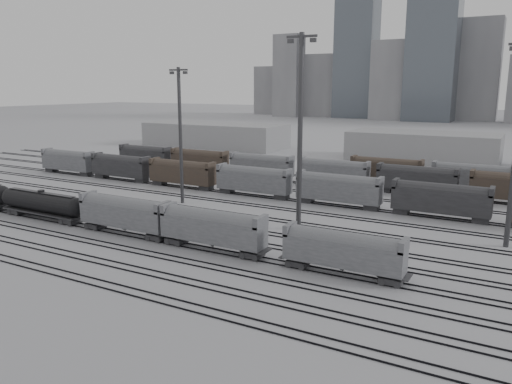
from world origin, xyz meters
The scene contains 14 objects.
ground centered at (0.00, 0.00, 0.00)m, with size 900.00×900.00×0.00m, color silver.
tracks centered at (0.00, 17.50, 0.08)m, with size 220.00×71.50×0.16m.
tank_car_b centered at (-29.82, 1.00, 2.57)m, with size 17.96×2.99×4.44m.
hopper_car_a centered at (-12.48, 1.00, 3.23)m, with size 14.62×2.91×5.23m.
hopper_car_b centered at (2.45, 1.00, 3.22)m, with size 14.56×2.89×5.21m.
hopper_car_c centered at (19.75, 1.00, 3.01)m, with size 13.63×2.71×4.87m.
light_mast_b centered at (-17.31, 20.59, 12.61)m, with size 3.80×0.61×23.77m.
light_mast_c centered at (8.05, 15.04, 14.70)m, with size 4.43×0.71×27.71m.
bg_string_near centered at (8.00, 32.00, 2.80)m, with size 151.00×3.00×5.60m.
bg_string_mid centered at (18.00, 48.00, 2.80)m, with size 151.00×3.00×5.60m.
warehouse_left centered at (-60.00, 95.00, 4.00)m, with size 50.00×18.00×8.00m, color #969698.
warehouse_mid centered at (10.00, 95.00, 4.00)m, with size 40.00×18.00×8.00m, color #969698.
skyline centered at (10.84, 280.00, 34.73)m, with size 316.00×22.40×95.00m.
crane_left centered at (-28.74, 305.00, 57.39)m, with size 42.00×1.80×100.00m.
Camera 1 is at (36.79, -49.37, 20.54)m, focal length 35.00 mm.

